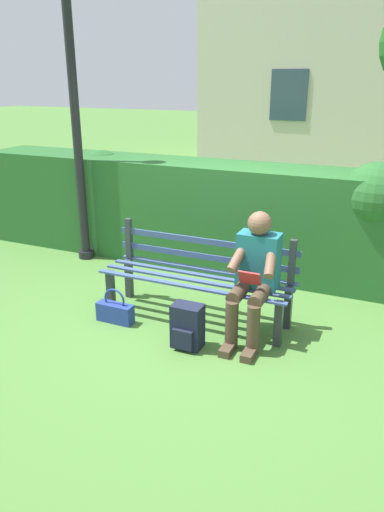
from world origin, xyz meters
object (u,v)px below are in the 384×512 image
Objects in this scene: park_bench at (199,276)px; person_seated at (254,274)px; handbag at (115,311)px; lamp_post at (73,86)px; backpack at (187,327)px.

person_seated is (-0.62, 0.17, 0.19)m from park_bench.
person_seated reaches higher than handbag.
person_seated is 3.33m from lamp_post.
person_seated is 0.33× the size of lamp_post.
person_seated is 1.46m from handbag.
person_seated is 0.77m from backpack.
person_seated is at bearing -167.74° from handbag.
park_bench is at bearing 155.07° from lamp_post.
lamp_post is (2.70, -1.14, 1.58)m from person_seated.
lamp_post is (2.08, -0.97, 1.77)m from park_bench.
backpack reaches higher than handbag.
backpack is at bearing 103.78° from park_bench.
park_bench reaches higher than backpack.
backpack is at bearing 42.60° from person_seated.
park_bench is 0.54× the size of lamp_post.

